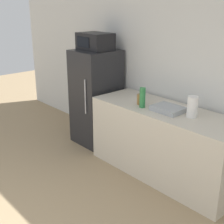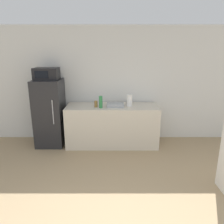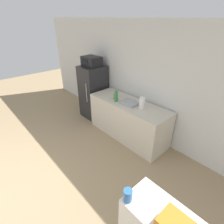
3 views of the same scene
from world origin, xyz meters
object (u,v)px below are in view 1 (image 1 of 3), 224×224
object	(u,v)px
refrigerator	(96,97)
microwave	(95,41)
paper_towel_roll	(192,107)
bottle_tall	(142,98)
bottle_short	(140,99)

from	to	relation	value
refrigerator	microwave	xyz separation A→B (m)	(-0.00, -0.00, 0.86)
microwave	paper_towel_roll	size ratio (longest dim) A/B	2.05
bottle_tall	paper_towel_roll	xyz separation A→B (m)	(0.61, 0.17, -0.00)
microwave	paper_towel_roll	world-z (taller)	microwave
bottle_tall	paper_towel_roll	bearing A→B (deg)	15.40
bottle_short	paper_towel_roll	world-z (taller)	paper_towel_roll
bottle_tall	bottle_short	distance (m)	0.14
paper_towel_roll	bottle_tall	bearing A→B (deg)	-164.60
refrigerator	bottle_tall	world-z (taller)	refrigerator
bottle_tall	bottle_short	bearing A→B (deg)	149.00
bottle_tall	paper_towel_roll	size ratio (longest dim) A/B	1.03
refrigerator	paper_towel_roll	bearing A→B (deg)	-0.63
refrigerator	microwave	world-z (taller)	microwave
microwave	bottle_short	bearing A→B (deg)	-6.79
refrigerator	bottle_short	world-z (taller)	refrigerator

